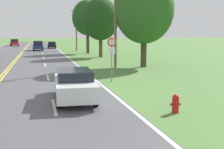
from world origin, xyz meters
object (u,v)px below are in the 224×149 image
at_px(traffic_sign, 112,48).
at_px(car_black_sedan_receding, 52,45).
at_px(tree_left_verge, 144,9).
at_px(car_white_sedan_nearest, 74,84).
at_px(tree_far_back, 101,19).
at_px(tree_right_cluster, 88,18).
at_px(car_dark_blue_suv_mid_far, 38,45).
at_px(car_red_suv_distant, 15,42).
at_px(fire_hydrant, 175,103).

relative_size(traffic_sign, car_black_sedan_receding, 0.63).
height_order(tree_left_verge, car_white_sedan_nearest, tree_left_verge).
bearing_deg(tree_far_back, car_white_sedan_nearest, -103.83).
xyz_separation_m(traffic_sign, tree_right_cluster, (2.88, 28.41, 3.28)).
bearing_deg(tree_right_cluster, tree_far_back, -86.58).
xyz_separation_m(traffic_sign, tree_far_back, (3.35, 20.59, 2.72)).
bearing_deg(car_dark_blue_suv_mid_far, tree_left_verge, 15.73).
relative_size(traffic_sign, car_dark_blue_suv_mid_far, 0.62).
relative_size(car_black_sedan_receding, car_red_suv_distant, 1.00).
bearing_deg(tree_far_back, traffic_sign, -99.23).
bearing_deg(fire_hydrant, car_white_sedan_nearest, 137.39).
bearing_deg(car_white_sedan_nearest, car_dark_blue_suv_mid_far, -175.58).
relative_size(traffic_sign, tree_right_cluster, 0.35).
xyz_separation_m(tree_far_back, car_red_suv_distant, (-13.45, 39.44, -3.96)).
distance_m(car_black_sedan_receding, car_red_suv_distant, 15.79).
bearing_deg(car_red_suv_distant, tree_left_verge, -164.25).
xyz_separation_m(tree_right_cluster, car_black_sedan_receding, (-4.71, 18.17, -4.71)).
height_order(tree_far_back, car_dark_blue_suv_mid_far, tree_far_back).
distance_m(fire_hydrant, tree_left_verge, 17.38).
distance_m(tree_left_verge, tree_far_back, 12.74).
xyz_separation_m(tree_right_cluster, car_white_sedan_nearest, (-5.81, -33.34, -4.68)).
distance_m(tree_left_verge, car_red_suv_distant, 54.37).
bearing_deg(fire_hydrant, tree_right_cluster, 86.49).
height_order(car_white_sedan_nearest, car_red_suv_distant, car_red_suv_distant).
xyz_separation_m(traffic_sign, car_white_sedan_nearest, (-2.93, -4.93, -1.40)).
bearing_deg(fire_hydrant, tree_far_back, 84.62).
bearing_deg(tree_left_verge, traffic_sign, -121.48).
xyz_separation_m(fire_hydrant, car_red_suv_distant, (-10.73, 68.24, 0.52)).
xyz_separation_m(tree_left_verge, car_red_suv_distant, (-14.96, 52.09, -4.32)).
height_order(tree_far_back, car_black_sedan_receding, tree_far_back).
distance_m(tree_left_verge, car_black_sedan_receding, 39.47).
xyz_separation_m(traffic_sign, car_black_sedan_receding, (-1.83, 46.58, -1.43)).
bearing_deg(tree_right_cluster, fire_hydrant, -93.51).
relative_size(tree_left_verge, car_black_sedan_receding, 1.87).
bearing_deg(fire_hydrant, car_black_sedan_receding, 92.57).
bearing_deg(car_red_suv_distant, fire_hydrant, -171.34).
bearing_deg(car_black_sedan_receding, tree_far_back, 12.65).
relative_size(tree_right_cluster, tree_far_back, 1.07).
bearing_deg(car_red_suv_distant, tree_far_back, -161.45).
xyz_separation_m(car_dark_blue_suv_mid_far, car_red_suv_distant, (-5.47, 21.90, -0.01)).
bearing_deg(car_white_sedan_nearest, traffic_sign, 151.41).
relative_size(car_white_sedan_nearest, car_dark_blue_suv_mid_far, 1.04).
height_order(fire_hydrant, tree_far_back, tree_far_back).
xyz_separation_m(tree_far_back, car_dark_blue_suv_mid_far, (-7.97, 17.54, -3.94)).
height_order(tree_right_cluster, car_dark_blue_suv_mid_far, tree_right_cluster).
bearing_deg(car_dark_blue_suv_mid_far, car_red_suv_distant, -167.68).
relative_size(traffic_sign, car_white_sedan_nearest, 0.59).
height_order(tree_left_verge, car_red_suv_distant, tree_left_verge).
xyz_separation_m(tree_left_verge, tree_far_back, (-1.52, 12.65, -0.36)).
bearing_deg(tree_right_cluster, tree_left_verge, -84.47).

